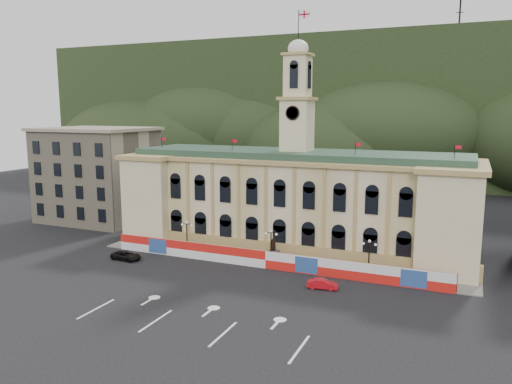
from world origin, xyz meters
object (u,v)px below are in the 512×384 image
at_px(red_sedan, 323,284).
at_px(black_suv, 126,256).
at_px(statue, 273,255).
at_px(lamp_center, 271,244).

relative_size(red_sedan, black_suv, 0.85).
height_order(statue, lamp_center, lamp_center).
relative_size(statue, red_sedan, 0.93).
bearing_deg(statue, black_suv, -159.93).
distance_m(statue, black_suv, 21.93).
relative_size(statue, lamp_center, 0.72).
xyz_separation_m(statue, lamp_center, (0.00, -1.00, 1.89)).
relative_size(lamp_center, black_suv, 1.09).
bearing_deg(lamp_center, black_suv, -162.42).
bearing_deg(lamp_center, red_sedan, -34.90).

